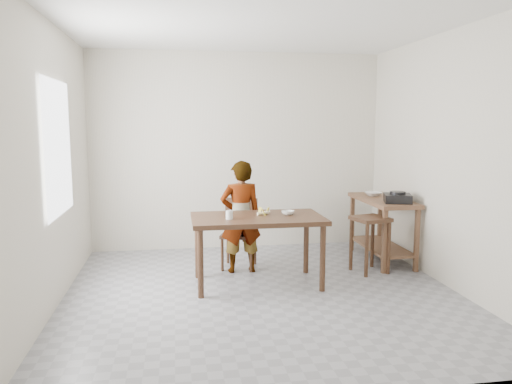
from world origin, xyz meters
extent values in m
cube|color=gray|center=(0.00, 0.00, -0.02)|extent=(4.00, 4.00, 0.04)
cube|color=white|center=(0.00, 0.00, 2.72)|extent=(4.00, 4.00, 0.04)
cube|color=beige|center=(0.00, 2.02, 1.35)|extent=(4.00, 0.04, 2.70)
cube|color=beige|center=(0.00, -2.02, 1.35)|extent=(4.00, 0.04, 2.70)
cube|color=beige|center=(-2.02, 0.00, 1.35)|extent=(0.04, 4.00, 2.70)
cube|color=beige|center=(2.02, 0.00, 1.35)|extent=(0.04, 4.00, 2.70)
cube|color=white|center=(-1.97, 0.20, 1.50)|extent=(0.02, 1.10, 1.30)
imported|color=white|center=(-0.12, 0.79, 0.66)|extent=(0.49, 0.34, 1.31)
cylinder|color=white|center=(-0.31, 0.19, 0.80)|extent=(0.09, 0.09, 0.09)
imported|color=silver|center=(0.34, 0.35, 0.77)|extent=(0.15, 0.15, 0.04)
imported|color=silver|center=(1.68, 1.21, 0.83)|extent=(0.23, 0.23, 0.05)
cube|color=black|center=(1.75, 0.65, 0.85)|extent=(0.38, 0.38, 0.10)
camera|label=1|loc=(-0.85, -4.87, 1.74)|focal=35.00mm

